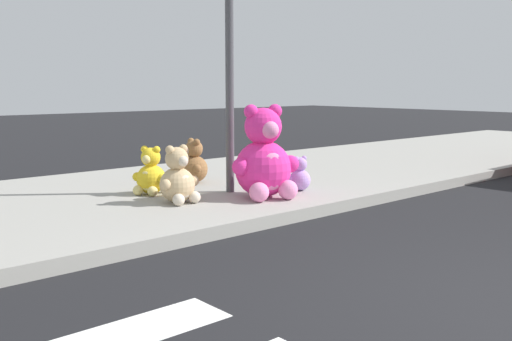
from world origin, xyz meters
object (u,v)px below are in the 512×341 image
(plush_lavender, at_px, (299,177))
(plush_brown, at_px, (193,165))
(plush_tan, at_px, (178,180))
(plush_yellow, at_px, (150,175))
(sign_pole, at_px, (230,63))
(plush_pink_large, at_px, (264,161))

(plush_lavender, xyz_separation_m, plush_brown, (-0.71, 1.48, 0.07))
(plush_lavender, height_order, plush_tan, plush_tan)
(plush_yellow, height_order, plush_lavender, plush_yellow)
(plush_lavender, relative_size, plush_brown, 0.73)
(sign_pole, bearing_deg, plush_tan, -170.69)
(plush_tan, bearing_deg, plush_lavender, -12.67)
(sign_pole, xyz_separation_m, plush_lavender, (0.77, -0.54, -1.51))
(plush_yellow, distance_m, plush_tan, 0.72)
(sign_pole, distance_m, plush_yellow, 1.79)
(plush_pink_large, relative_size, plush_tan, 1.67)
(sign_pole, bearing_deg, plush_yellow, 147.40)
(plush_pink_large, xyz_separation_m, plush_tan, (-1.02, 0.43, -0.19))
(plush_pink_large, height_order, plush_lavender, plush_pink_large)
(sign_pole, bearing_deg, plush_lavender, -34.82)
(plush_brown, relative_size, plush_tan, 0.92)
(sign_pole, distance_m, plush_brown, 1.72)
(plush_pink_large, distance_m, plush_lavender, 0.74)
(plush_lavender, bearing_deg, plush_yellow, 146.36)
(plush_yellow, bearing_deg, plush_pink_large, -49.88)
(plush_lavender, xyz_separation_m, plush_tan, (-1.70, 0.38, 0.09))
(plush_pink_large, bearing_deg, plush_lavender, 3.98)
(plush_yellow, height_order, plush_brown, plush_brown)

